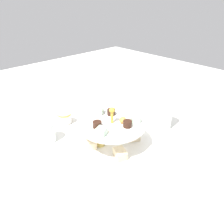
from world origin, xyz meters
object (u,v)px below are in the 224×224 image
Objects in this scene: tiered_serving_stand at (112,136)px; butter_knife_right at (106,109)px; teacup_with_saucer at (65,118)px; butter_knife_left at (182,192)px; water_glass_tall_right at (164,113)px; water_glass_short_left at (47,132)px.

tiered_serving_stand reaches higher than butter_knife_right.
butter_knife_left is (-0.02, 0.55, -0.02)m from teacup_with_saucer.
water_glass_tall_right is 0.81× the size of butter_knife_right.
teacup_with_saucer is (0.27, -0.30, -0.04)m from water_glass_tall_right.
butter_knife_right is (0.06, -0.28, -0.07)m from water_glass_tall_right.
water_glass_tall_right is 0.36m from butter_knife_left.
butter_knife_left is at bearing 106.77° from butter_knife_right.
tiered_serving_stand is at bearing 128.25° from water_glass_short_left.
butter_knife_left is at bearing 44.54° from water_glass_tall_right.
tiered_serving_stand is 1.67× the size of butter_knife_left.
water_glass_tall_right is at bearing 40.45° from butter_knife_left.
water_glass_short_left reaches higher than butter_knife_right.
teacup_with_saucer reaches higher than butter_knife_right.
tiered_serving_stand is 0.30m from butter_knife_right.
teacup_with_saucer is at bearing -152.22° from water_glass_short_left.
water_glass_tall_right is 1.53× the size of teacup_with_saucer.
butter_knife_right is (-0.19, -0.53, 0.00)m from butter_knife_left.
butter_knife_left is (0.25, 0.25, -0.07)m from water_glass_tall_right.
butter_knife_right is at bearing -78.69° from water_glass_tall_right.
tiered_serving_stand is 2.06× the size of water_glass_tall_right.
tiered_serving_stand is at bearing 84.10° from butter_knife_left.
butter_knife_right is (-0.22, 0.02, -0.02)m from teacup_with_saucer.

